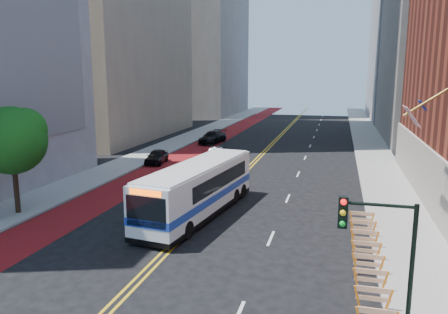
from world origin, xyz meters
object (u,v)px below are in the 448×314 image
street_tree (13,138)px  car_c (213,137)px  car_a (157,157)px  car_b (216,153)px  transit_bus (199,188)px  traffic_signal (381,249)px

street_tree → car_c: size_ratio=1.27×
car_a → car_c: (1.77, 13.90, 0.08)m
street_tree → car_b: (7.09, 20.79, -4.28)m
transit_bus → car_c: (-7.33, 28.24, -0.96)m
street_tree → transit_bus: size_ratio=0.55×
car_a → transit_bus: bearing=-64.2°
traffic_signal → car_a: 32.79m
street_tree → traffic_signal: bearing=-24.8°
traffic_signal → car_a: traffic_signal is taller
car_c → street_tree: bearing=-88.3°
street_tree → car_a: (1.94, 17.20, -4.22)m
traffic_signal → car_b: 33.38m
street_tree → traffic_signal: 22.79m
car_a → car_c: car_c is taller
transit_bus → car_b: bearing=110.0°
car_b → street_tree: bearing=-107.6°
traffic_signal → transit_bus: traffic_signal is taller
transit_bus → car_c: transit_bus is taller
street_tree → car_a: 17.81m
street_tree → car_b: 22.37m
car_b → transit_bus: bearing=-76.4°
car_a → car_c: 14.01m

